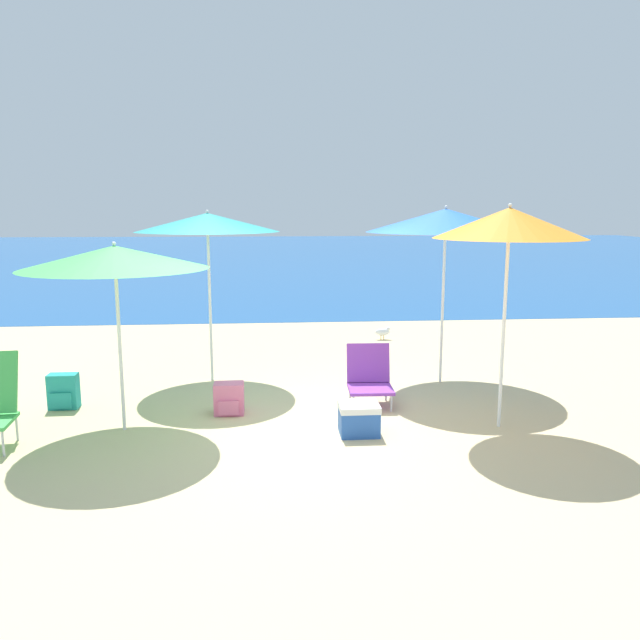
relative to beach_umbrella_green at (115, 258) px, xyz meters
The scene contains 11 objects.
ground_plane 2.50m from the beach_umbrella_green, ahead, with size 60.00×60.00×0.00m, color #D1BA89.
sea_water 26.22m from the beach_umbrella_green, 86.21° to the left, with size 60.00×40.00×0.01m.
beach_umbrella_green is the anchor object (origin of this frame).
beach_umbrella_blue 4.12m from the beach_umbrella_green, 21.97° to the left, with size 2.05×2.05×2.33m.
beach_umbrella_teal 2.06m from the beach_umbrella_green, 68.39° to the left, with size 1.88×1.88×2.28m.
beach_umbrella_orange 3.99m from the beach_umbrella_green, ahead, with size 1.54×1.54×2.35m.
beach_chair_purple 3.17m from the beach_umbrella_green, 14.31° to the left, with size 0.54×0.58×0.70m.
backpack_pink 2.00m from the beach_umbrella_green, 21.90° to the left, with size 0.33×0.25×0.36m.
backpack_teal 1.99m from the beach_umbrella_green, 137.59° to the left, with size 0.33×0.21×0.41m.
cooler_box 2.96m from the beach_umbrella_green, ahead, with size 0.41×0.36×0.32m.
seagull 5.83m from the beach_umbrella_green, 50.64° to the left, with size 0.27×0.11×0.23m.
Camera 1 is at (-0.18, -6.37, 2.30)m, focal length 35.00 mm.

